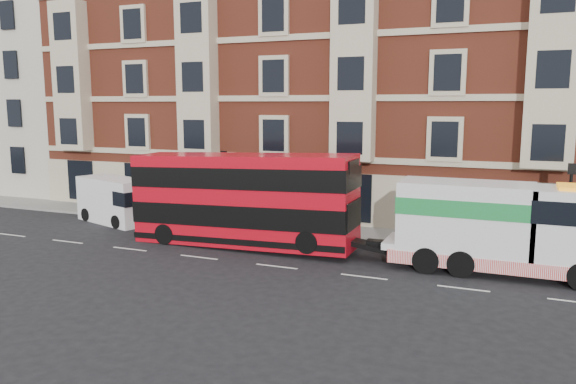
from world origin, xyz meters
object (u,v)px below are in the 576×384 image
at_px(double_decker_bus, 243,198).
at_px(tow_truck, 497,226).
at_px(pedestrian, 163,204).
at_px(box_van, 115,201).

relative_size(double_decker_bus, tow_truck, 1.25).
distance_m(tow_truck, pedestrian, 20.27).
distance_m(double_decker_bus, tow_truck, 12.07).
relative_size(double_decker_bus, pedestrian, 7.37).
height_order(double_decker_bus, tow_truck, double_decker_bus).
height_order(tow_truck, pedestrian, tow_truck).
distance_m(box_van, pedestrian, 2.91).
relative_size(double_decker_bus, box_van, 2.06).
xyz_separation_m(box_van, pedestrian, (2.17, 1.90, -0.40)).
distance_m(double_decker_bus, box_van, 10.24).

